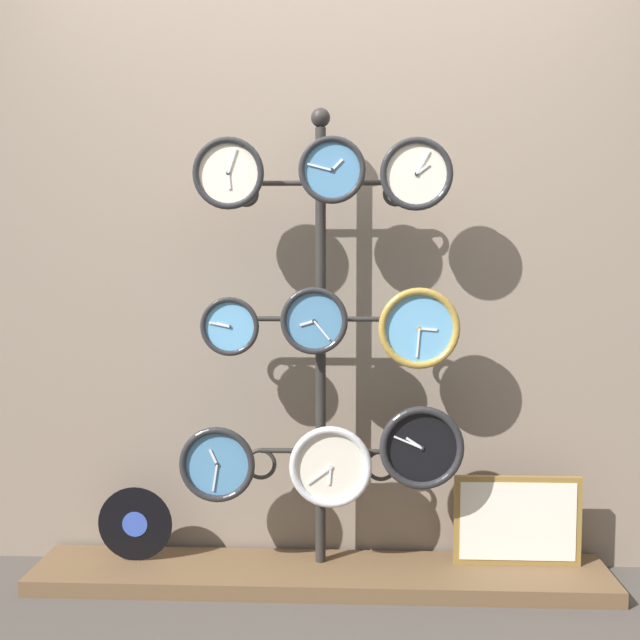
# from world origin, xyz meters

# --- Properties ---
(ground_plane) EXTENTS (12.00, 12.00, 0.00)m
(ground_plane) POSITION_xyz_m (0.00, 0.00, 0.00)
(ground_plane) COLOR #47423D
(shop_wall) EXTENTS (4.40, 0.04, 2.80)m
(shop_wall) POSITION_xyz_m (0.00, 0.57, 1.40)
(shop_wall) COLOR gray
(shop_wall) RESTS_ON ground_plane
(low_shelf) EXTENTS (2.20, 0.36, 0.06)m
(low_shelf) POSITION_xyz_m (0.00, 0.35, 0.03)
(low_shelf) COLOR brown
(low_shelf) RESTS_ON ground_plane
(display_stand) EXTENTS (0.77, 0.42, 1.80)m
(display_stand) POSITION_xyz_m (0.00, 0.41, 0.56)
(display_stand) COLOR #282623
(display_stand) RESTS_ON ground_plane
(clock_top_left) EXTENTS (0.26, 0.04, 0.26)m
(clock_top_left) POSITION_xyz_m (-0.33, 0.31, 1.55)
(clock_top_left) COLOR silver
(clock_top_center) EXTENTS (0.24, 0.04, 0.24)m
(clock_top_center) POSITION_xyz_m (0.05, 0.30, 1.56)
(clock_top_center) COLOR #4C84B2
(clock_top_right) EXTENTS (0.26, 0.04, 0.26)m
(clock_top_right) POSITION_xyz_m (0.35, 0.30, 1.54)
(clock_top_right) COLOR silver
(clock_middle_left) EXTENTS (0.22, 0.04, 0.22)m
(clock_middle_left) POSITION_xyz_m (-0.33, 0.32, 0.99)
(clock_middle_left) COLOR #60A8DB
(clock_middle_center) EXTENTS (0.25, 0.04, 0.25)m
(clock_middle_center) POSITION_xyz_m (-0.02, 0.30, 1.01)
(clock_middle_center) COLOR #4C84B2
(clock_middle_right) EXTENTS (0.30, 0.04, 0.30)m
(clock_middle_right) POSITION_xyz_m (0.37, 0.33, 0.98)
(clock_middle_right) COLOR #60A8DB
(clock_bottom_left) EXTENTS (0.29, 0.04, 0.29)m
(clock_bottom_left) POSITION_xyz_m (-0.38, 0.29, 0.47)
(clock_bottom_left) COLOR #4C84B2
(clock_bottom_center) EXTENTS (0.31, 0.04, 0.31)m
(clock_bottom_center) POSITION_xyz_m (0.04, 0.32, 0.46)
(clock_bottom_center) COLOR silver
(clock_bottom_right) EXTENTS (0.31, 0.04, 0.31)m
(clock_bottom_right) POSITION_xyz_m (0.38, 0.30, 0.54)
(clock_bottom_right) COLOR black
(vinyl_record) EXTENTS (0.29, 0.01, 0.29)m
(vinyl_record) POSITION_xyz_m (-0.72, 0.39, 0.21)
(vinyl_record) COLOR black
(vinyl_record) RESTS_ON low_shelf
(picture_frame) EXTENTS (0.49, 0.02, 0.35)m
(picture_frame) POSITION_xyz_m (0.76, 0.41, 0.23)
(picture_frame) COLOR olive
(picture_frame) RESTS_ON low_shelf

